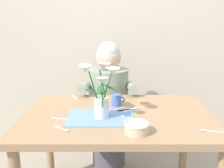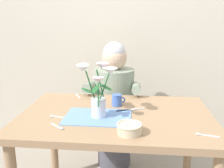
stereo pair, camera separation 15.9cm
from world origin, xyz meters
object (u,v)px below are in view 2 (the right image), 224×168
(flower_vase, at_px, (99,89))
(ceramic_mug, at_px, (117,100))
(dinner_knife, at_px, (130,110))
(seated_person, at_px, (114,107))
(ceramic_bowl, at_px, (129,128))

(flower_vase, bearing_deg, ceramic_mug, 66.42)
(flower_vase, bearing_deg, dinner_knife, 35.64)
(dinner_knife, bearing_deg, flower_vase, -167.90)
(seated_person, xyz_separation_m, ceramic_bowl, (0.16, -0.89, 0.21))
(seated_person, height_order, ceramic_mug, seated_person)
(seated_person, distance_m, flower_vase, 0.77)
(seated_person, height_order, ceramic_bowl, seated_person)
(flower_vase, distance_m, ceramic_bowl, 0.32)
(ceramic_mug, bearing_deg, seated_person, 97.44)
(dinner_knife, xyz_separation_m, ceramic_mug, (-0.09, 0.08, 0.04))
(seated_person, height_order, flower_vase, seated_person)
(ceramic_bowl, bearing_deg, dinner_knife, 91.16)
(dinner_knife, distance_m, ceramic_mug, 0.13)
(ceramic_bowl, bearing_deg, flower_vase, 132.18)
(flower_vase, bearing_deg, ceramic_bowl, -47.82)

